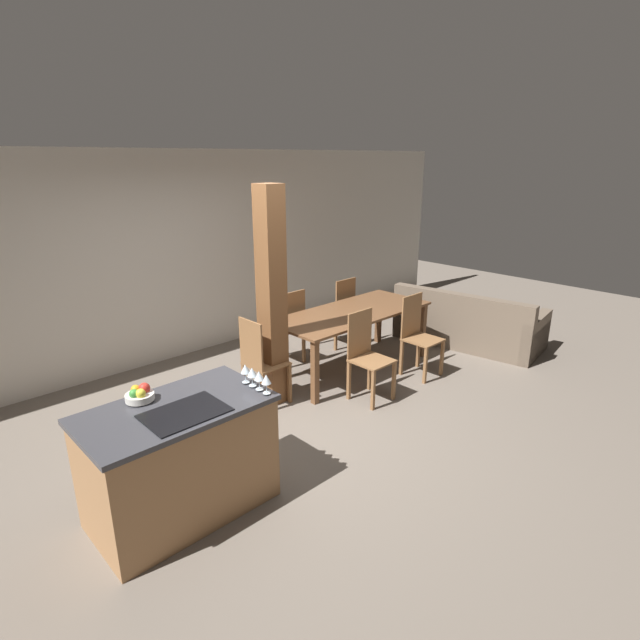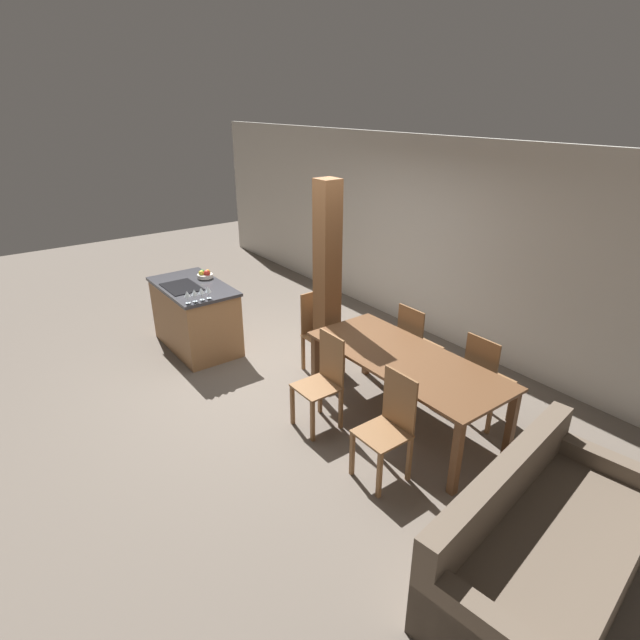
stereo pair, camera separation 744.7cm
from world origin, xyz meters
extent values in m
plane|color=#665B51|center=(0.00, 0.00, 0.00)|extent=(16.00, 16.00, 0.00)
cube|color=beige|center=(0.00, 2.53, 1.35)|extent=(11.20, 0.08, 2.70)
cube|color=#9E7047|center=(-1.41, -0.39, 0.43)|extent=(1.31, 0.73, 0.85)
cube|color=#38383D|center=(-1.41, -0.39, 0.87)|extent=(1.35, 0.77, 0.04)
cube|color=black|center=(-1.41, -0.53, 0.90)|extent=(0.56, 0.40, 0.01)
cylinder|color=silver|center=(-1.56, -0.14, 0.93)|extent=(0.21, 0.21, 0.05)
sphere|color=red|center=(-1.51, -0.13, 0.98)|extent=(0.08, 0.08, 0.08)
sphere|color=gold|center=(-1.56, -0.09, 0.97)|extent=(0.07, 0.07, 0.07)
sphere|color=#3D8E38|center=(-1.60, -0.15, 0.97)|extent=(0.07, 0.07, 0.07)
sphere|color=yellow|center=(-1.56, -0.18, 0.97)|extent=(0.07, 0.07, 0.07)
cylinder|color=silver|center=(-0.82, -0.70, 0.90)|extent=(0.06, 0.06, 0.00)
cylinder|color=silver|center=(-0.82, -0.70, 0.94)|extent=(0.01, 0.01, 0.08)
cone|color=silver|center=(-0.82, -0.70, 1.02)|extent=(0.07, 0.07, 0.07)
cylinder|color=silver|center=(-0.82, -0.61, 0.90)|extent=(0.06, 0.06, 0.00)
cylinder|color=silver|center=(-0.82, -0.61, 0.94)|extent=(0.01, 0.01, 0.08)
cone|color=silver|center=(-0.82, -0.61, 1.02)|extent=(0.07, 0.07, 0.07)
cylinder|color=silver|center=(-0.82, -0.52, 0.90)|extent=(0.06, 0.06, 0.00)
cylinder|color=silver|center=(-0.82, -0.52, 0.94)|extent=(0.01, 0.01, 0.08)
cone|color=silver|center=(-0.82, -0.52, 1.02)|extent=(0.07, 0.07, 0.07)
cylinder|color=silver|center=(-0.82, -0.43, 0.90)|extent=(0.06, 0.06, 0.00)
cylinder|color=silver|center=(-0.82, -0.43, 0.94)|extent=(0.01, 0.01, 0.08)
cone|color=silver|center=(-0.82, -0.43, 1.02)|extent=(0.07, 0.07, 0.07)
cube|color=brown|center=(1.52, 0.58, 0.75)|extent=(2.13, 0.90, 0.03)
cube|color=brown|center=(0.52, 0.19, 0.37)|extent=(0.07, 0.07, 0.74)
cube|color=brown|center=(2.51, 0.19, 0.37)|extent=(0.07, 0.07, 0.74)
cube|color=brown|center=(0.52, 0.96, 0.37)|extent=(0.07, 0.07, 0.74)
cube|color=brown|center=(2.51, 0.96, 0.37)|extent=(0.07, 0.07, 0.74)
cube|color=brown|center=(1.04, -0.17, 0.47)|extent=(0.40, 0.40, 0.02)
cube|color=brown|center=(1.04, 0.02, 0.74)|extent=(0.38, 0.02, 0.52)
cube|color=brown|center=(0.86, -0.35, 0.23)|extent=(0.04, 0.04, 0.46)
cube|color=brown|center=(1.21, -0.35, 0.23)|extent=(0.04, 0.04, 0.46)
cube|color=brown|center=(0.86, 0.01, 0.23)|extent=(0.04, 0.04, 0.46)
cube|color=brown|center=(1.21, 0.01, 0.23)|extent=(0.04, 0.04, 0.46)
cube|color=brown|center=(1.99, -0.17, 0.47)|extent=(0.40, 0.40, 0.02)
cube|color=brown|center=(1.99, 0.02, 0.74)|extent=(0.38, 0.02, 0.52)
cube|color=brown|center=(1.82, -0.35, 0.23)|extent=(0.04, 0.04, 0.46)
cube|color=brown|center=(2.17, -0.35, 0.23)|extent=(0.04, 0.04, 0.46)
cube|color=brown|center=(1.82, 0.01, 0.23)|extent=(0.04, 0.04, 0.46)
cube|color=brown|center=(2.17, 0.01, 0.23)|extent=(0.04, 0.04, 0.46)
cube|color=brown|center=(1.04, 1.33, 0.47)|extent=(0.40, 0.40, 0.02)
cube|color=brown|center=(1.04, 1.14, 0.74)|extent=(0.38, 0.02, 0.52)
cube|color=brown|center=(1.21, 1.51, 0.23)|extent=(0.04, 0.04, 0.46)
cube|color=brown|center=(0.86, 1.51, 0.23)|extent=(0.04, 0.04, 0.46)
cube|color=brown|center=(1.21, 1.15, 0.23)|extent=(0.04, 0.04, 0.46)
cube|color=brown|center=(0.86, 1.15, 0.23)|extent=(0.04, 0.04, 0.46)
cube|color=brown|center=(1.99, 1.33, 0.47)|extent=(0.40, 0.40, 0.02)
cube|color=brown|center=(1.99, 1.14, 0.74)|extent=(0.38, 0.02, 0.52)
cube|color=brown|center=(2.17, 1.51, 0.23)|extent=(0.04, 0.04, 0.46)
cube|color=brown|center=(1.82, 1.51, 0.23)|extent=(0.04, 0.04, 0.46)
cube|color=brown|center=(2.17, 1.15, 0.23)|extent=(0.04, 0.04, 0.46)
cube|color=brown|center=(1.82, 1.15, 0.23)|extent=(0.04, 0.04, 0.46)
cube|color=brown|center=(0.15, 0.58, 0.47)|extent=(0.40, 0.40, 0.02)
cube|color=brown|center=(-0.04, 0.58, 0.74)|extent=(0.02, 0.38, 0.52)
cube|color=brown|center=(0.33, 0.40, 0.23)|extent=(0.04, 0.04, 0.46)
cube|color=brown|center=(0.33, 0.76, 0.23)|extent=(0.04, 0.04, 0.46)
cube|color=brown|center=(-0.02, 0.40, 0.23)|extent=(0.04, 0.04, 0.46)
cube|color=brown|center=(-0.02, 0.76, 0.23)|extent=(0.04, 0.04, 0.46)
cube|color=brown|center=(3.46, 0.04, 0.22)|extent=(1.21, 2.12, 0.44)
cube|color=brown|center=(3.08, -0.02, 0.62)|extent=(0.46, 2.01, 0.37)
cube|color=brown|center=(3.32, 0.96, 0.29)|extent=(0.94, 0.28, 0.58)
cube|color=brown|center=(0.25, 0.56, 1.18)|extent=(0.24, 0.24, 2.35)
camera|label=1|loc=(-2.88, -3.43, 2.60)|focal=28.00mm
camera|label=2|loc=(4.51, -2.71, 3.10)|focal=28.00mm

